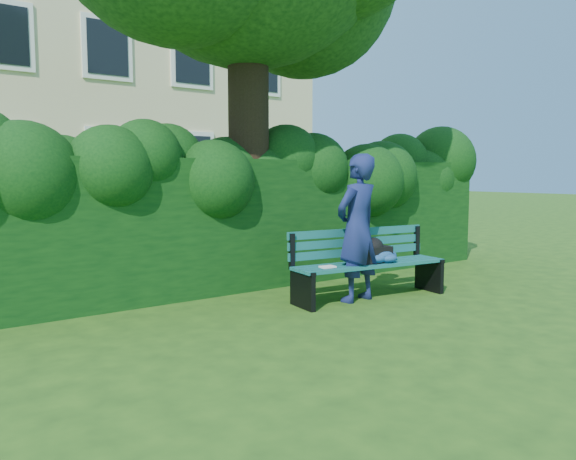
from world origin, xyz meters
TOP-DOWN VIEW (x-y plane):
  - ground at (0.00, 0.00)m, footprint 80.00×80.00m
  - apartment_building at (-0.00, 13.99)m, footprint 16.00×8.08m
  - hedge at (0.00, 2.20)m, footprint 10.00×1.00m
  - park_bench at (1.24, 0.48)m, footprint 2.17×0.82m
  - man_reading at (0.98, 0.46)m, footprint 0.73×0.54m

SIDE VIEW (x-z plane):
  - ground at x=0.00m, z-range 0.00..0.00m
  - park_bench at x=1.24m, z-range 0.05..0.94m
  - hedge at x=0.00m, z-range 0.00..1.80m
  - man_reading at x=0.98m, z-range 0.00..1.85m
  - apartment_building at x=0.00m, z-range 0.00..12.00m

